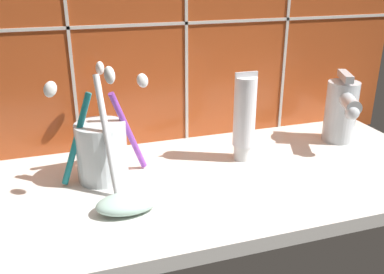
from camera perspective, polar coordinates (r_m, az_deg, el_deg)
sink_counter at (r=64.43cm, az=1.94°, el=-6.18°), size 75.63×32.76×2.00cm
toothbrush_cup at (r=62.99cm, az=-11.91°, el=-1.36°), size 15.28×16.74×18.30cm
toothpaste_tube at (r=67.79cm, az=7.01°, el=2.63°), size 3.66×3.49×14.40cm
sink_faucet at (r=79.12cm, az=19.36°, el=3.46°), size 6.85×11.17×12.34cm
soap_bar at (r=55.76cm, az=-8.60°, el=-8.74°), size 8.07×4.90×2.27cm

